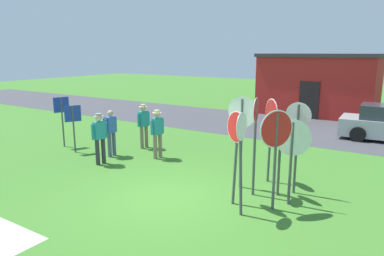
# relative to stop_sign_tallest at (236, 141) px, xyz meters

# --- Properties ---
(ground_plane) EXTENTS (80.00, 80.00, 0.00)m
(ground_plane) POSITION_rel_stop_sign_tallest_xyz_m (-1.70, -0.69, -1.61)
(ground_plane) COLOR #3D7528
(street_asphalt) EXTENTS (60.00, 6.40, 0.01)m
(street_asphalt) POSITION_rel_stop_sign_tallest_xyz_m (-1.70, 9.77, -1.60)
(street_asphalt) COLOR #424247
(street_asphalt) RESTS_ON ground
(building_background) EXTENTS (6.73, 4.65, 3.62)m
(building_background) POSITION_rel_stop_sign_tallest_xyz_m (-1.55, 14.98, 0.21)
(building_background) COLOR #B2231E
(building_background) RESTS_ON ground
(stop_sign_tallest) EXTENTS (0.69, 0.42, 2.34)m
(stop_sign_tallest) POSITION_rel_stop_sign_tallest_xyz_m (0.00, 0.00, 0.00)
(stop_sign_tallest) COLOR #474C4C
(stop_sign_tallest) RESTS_ON ground
(stop_sign_low_front) EXTENTS (0.52, 0.75, 2.43)m
(stop_sign_low_front) POSITION_rel_stop_sign_tallest_xyz_m (0.92, 0.19, 0.08)
(stop_sign_low_front) COLOR #474C4C
(stop_sign_low_front) RESTS_ON ground
(stop_sign_rear_left) EXTENTS (0.84, 0.07, 2.56)m
(stop_sign_rear_left) POSITION_rel_stop_sign_tallest_xyz_m (-0.35, 1.08, 0.17)
(stop_sign_rear_left) COLOR #474C4C
(stop_sign_rear_left) RESTS_ON ground
(stop_sign_leaning_right) EXTENTS (0.14, 0.63, 2.60)m
(stop_sign_leaning_right) POSITION_rel_stop_sign_tallest_xyz_m (0.17, 0.76, 0.12)
(stop_sign_leaning_right) COLOR #474C4C
(stop_sign_leaning_right) RESTS_ON ground
(stop_sign_leaning_left) EXTENTS (0.16, 0.64, 2.42)m
(stop_sign_leaning_left) POSITION_rel_stop_sign_tallest_xyz_m (0.37, -0.51, 0.01)
(stop_sign_leaning_left) COLOR #474C4C
(stop_sign_leaning_left) RESTS_ON ground
(stop_sign_nearest) EXTENTS (0.61, 0.42, 2.01)m
(stop_sign_nearest) POSITION_rel_stop_sign_tallest_xyz_m (0.73, 1.09, -0.24)
(stop_sign_nearest) COLOR #474C4C
(stop_sign_nearest) RESTS_ON ground
(stop_sign_center_cluster) EXTENTS (0.89, 0.13, 2.16)m
(stop_sign_center_cluster) POSITION_rel_stop_sign_tallest_xyz_m (1.16, 0.68, -0.12)
(stop_sign_center_cluster) COLOR #474C4C
(stop_sign_center_cluster) RESTS_ON ground
(stop_sign_far_back) EXTENTS (0.57, 0.57, 2.44)m
(stop_sign_far_back) POSITION_rel_stop_sign_tallest_xyz_m (0.15, 1.94, 0.07)
(stop_sign_far_back) COLOR #474C4C
(stop_sign_far_back) RESTS_ON ground
(stop_sign_rear_right) EXTENTS (0.67, 0.07, 2.46)m
(stop_sign_rear_right) POSITION_rel_stop_sign_tallest_xyz_m (1.05, 1.48, 0.04)
(stop_sign_rear_right) COLOR #474C4C
(stop_sign_rear_right) RESTS_ON ground
(person_on_left) EXTENTS (0.32, 0.55, 1.74)m
(person_on_left) POSITION_rel_stop_sign_tallest_xyz_m (-5.21, 0.46, -0.62)
(person_on_left) COLOR #2D2D33
(person_on_left) RESTS_ON ground
(person_near_signs) EXTENTS (0.35, 0.57, 1.69)m
(person_near_signs) POSITION_rel_stop_sign_tallest_xyz_m (-5.60, 1.35, -0.62)
(person_near_signs) COLOR #4C5670
(person_near_signs) RESTS_ON ground
(person_in_dark_shirt) EXTENTS (0.32, 0.55, 1.74)m
(person_in_dark_shirt) POSITION_rel_stop_sign_tallest_xyz_m (-4.01, 2.04, -0.62)
(person_in_dark_shirt) COLOR #7A6B56
(person_in_dark_shirt) RESTS_ON ground
(person_in_teal) EXTENTS (0.32, 0.56, 1.74)m
(person_in_teal) POSITION_rel_stop_sign_tallest_xyz_m (-5.31, 2.85, -0.62)
(person_in_teal) COLOR #7A6B56
(person_in_teal) RESTS_ON ground
(info_panel_leftmost) EXTENTS (0.30, 0.54, 1.78)m
(info_panel_leftmost) POSITION_rel_stop_sign_tallest_xyz_m (-7.11, 0.96, -0.37)
(info_panel_leftmost) COLOR #4C4C51
(info_panel_leftmost) RESTS_ON ground
(info_panel_middle) EXTENTS (0.22, 0.57, 1.99)m
(info_panel_middle) POSITION_rel_stop_sign_tallest_xyz_m (-8.17, 1.29, -0.23)
(info_panel_middle) COLOR #4C4C51
(info_panel_middle) RESTS_ON ground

